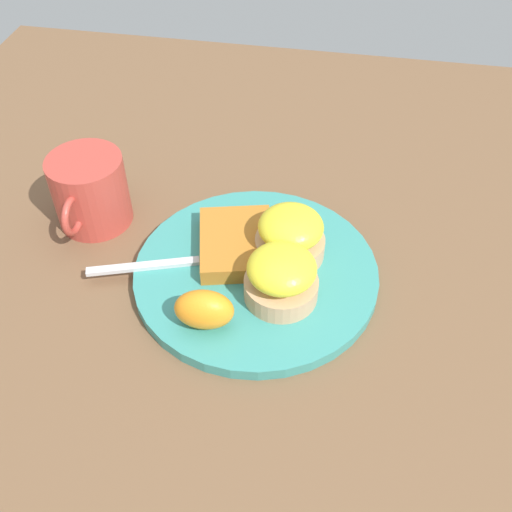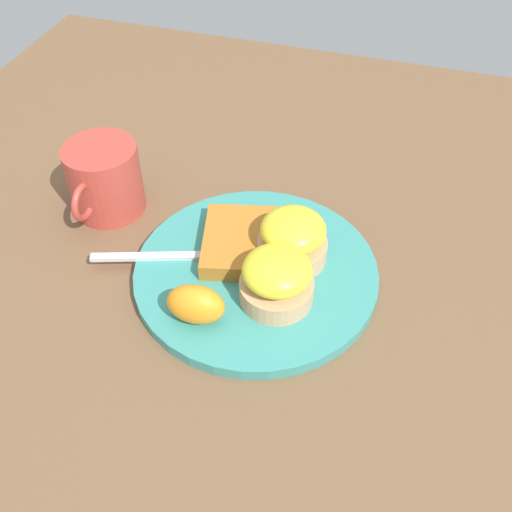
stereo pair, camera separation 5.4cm
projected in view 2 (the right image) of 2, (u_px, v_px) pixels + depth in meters
The scene contains 8 objects.
ground_plane at pixel (256, 277), 0.67m from camera, with size 1.10×1.10×0.00m, color brown.
plate at pixel (256, 273), 0.67m from camera, with size 0.27×0.27×0.01m, color teal.
sandwich_benedict_left at pixel (277, 279), 0.61m from camera, with size 0.08×0.08×0.06m.
sandwich_benedict_right at pixel (293, 239), 0.65m from camera, with size 0.08×0.08×0.06m.
hashbrown_patty at pixel (240, 242), 0.68m from camera, with size 0.11×0.08×0.02m, color #AE6B23.
orange_wedge at pixel (196, 304), 0.60m from camera, with size 0.06×0.04×0.04m, color orange.
fork at pixel (210, 256), 0.67m from camera, with size 0.09×0.23×0.00m.
cup at pixel (104, 179), 0.72m from camera, with size 0.12×0.09×0.09m.
Camera 2 is at (0.43, 0.13, 0.49)m, focal length 42.00 mm.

